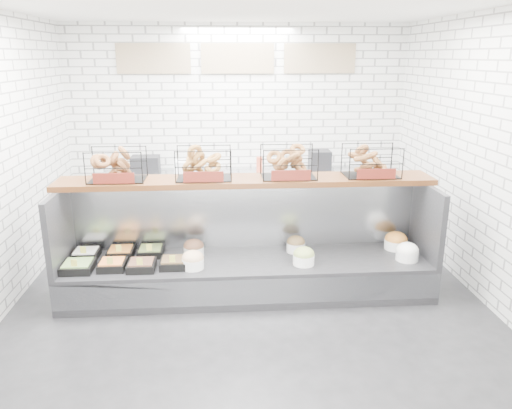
{
  "coord_description": "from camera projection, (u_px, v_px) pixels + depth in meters",
  "views": [
    {
      "loc": [
        -0.28,
        -4.77,
        2.55
      ],
      "look_at": [
        0.1,
        0.45,
        0.98
      ],
      "focal_mm": 35.0,
      "sensor_mm": 36.0,
      "label": 1
    }
  ],
  "objects": [
    {
      "name": "ground",
      "position": [
        250.0,
        305.0,
        5.3
      ],
      "size": [
        5.5,
        5.5,
        0.0
      ],
      "primitive_type": "plane",
      "color": "black",
      "rests_on": "ground"
    },
    {
      "name": "display_case",
      "position": [
        247.0,
        263.0,
        5.54
      ],
      "size": [
        4.0,
        0.9,
        1.2
      ],
      "color": "black",
      "rests_on": "ground"
    },
    {
      "name": "room_shell",
      "position": [
        246.0,
        103.0,
        5.29
      ],
      "size": [
        5.02,
        5.51,
        3.01
      ],
      "color": "silver",
      "rests_on": "ground"
    },
    {
      "name": "bagel_shelf",
      "position": [
        246.0,
        167.0,
        5.4
      ],
      "size": [
        4.1,
        0.5,
        0.4
      ],
      "color": "#3C1E0C",
      "rests_on": "display_case"
    },
    {
      "name": "prep_counter",
      "position": [
        239.0,
        199.0,
        7.49
      ],
      "size": [
        4.0,
        0.6,
        1.2
      ],
      "color": "#93969B",
      "rests_on": "ground"
    }
  ]
}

